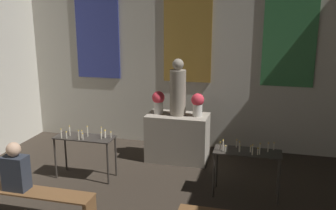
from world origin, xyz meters
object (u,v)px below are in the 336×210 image
(flower_vase_left, at_px, (158,101))
(flower_vase_right, at_px, (198,103))
(person_seated, at_px, (15,169))
(pew_back_left, at_px, (30,198))
(statue, at_px, (178,90))
(candle_rack_left, at_px, (85,143))
(candle_rack_right, at_px, (247,158))
(altar, at_px, (178,137))

(flower_vase_left, distance_m, flower_vase_right, 0.82)
(person_seated, bearing_deg, pew_back_left, -0.00)
(statue, distance_m, person_seated, 3.40)
(statue, xyz_separation_m, candle_rack_left, (-1.47, -1.25, -0.82))
(statue, distance_m, pew_back_left, 3.43)
(statue, xyz_separation_m, flower_vase_right, (0.41, -0.00, -0.26))
(statue, bearing_deg, pew_back_left, -120.84)
(statue, relative_size, candle_rack_right, 1.04)
(statue, height_order, person_seated, statue)
(candle_rack_right, bearing_deg, pew_back_left, -154.16)
(statue, height_order, flower_vase_left, statue)
(pew_back_left, relative_size, person_seated, 2.73)
(altar, height_order, person_seated, person_seated)
(candle_rack_right, xyz_separation_m, pew_back_left, (-3.12, -1.51, -0.35))
(candle_rack_left, height_order, candle_rack_right, candle_rack_left)
(flower_vase_left, relative_size, candle_rack_left, 0.42)
(candle_rack_left, distance_m, candle_rack_right, 2.94)
(statue, bearing_deg, candle_rack_right, -40.38)
(flower_vase_left, xyz_separation_m, person_seated, (-1.43, -2.76, -0.47))
(person_seated, bearing_deg, altar, 56.33)
(flower_vase_right, height_order, candle_rack_right, flower_vase_right)
(candle_rack_left, relative_size, pew_back_left, 0.55)
(candle_rack_right, bearing_deg, person_seated, -155.47)
(altar, bearing_deg, flower_vase_left, 180.00)
(altar, bearing_deg, pew_back_left, -120.84)
(flower_vase_right, distance_m, candle_rack_left, 2.33)
(altar, distance_m, candle_rack_left, 1.94)
(pew_back_left, bearing_deg, candle_rack_right, 25.84)
(candle_rack_left, distance_m, pew_back_left, 1.56)
(flower_vase_right, relative_size, person_seated, 0.63)
(altar, relative_size, flower_vase_left, 2.68)
(flower_vase_left, bearing_deg, candle_rack_left, -130.28)
(statue, distance_m, candle_rack_left, 2.10)
(person_seated, bearing_deg, candle_rack_left, 76.20)
(statue, relative_size, person_seated, 1.55)
(statue, distance_m, flower_vase_right, 0.48)
(person_seated, bearing_deg, candle_rack_right, 24.53)
(flower_vase_right, xyz_separation_m, candle_rack_left, (-1.88, -1.25, -0.56))
(flower_vase_right, relative_size, candle_rack_right, 0.42)
(statue, height_order, flower_vase_right, statue)
(candle_rack_right, height_order, person_seated, person_seated)
(altar, relative_size, candle_rack_right, 1.14)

